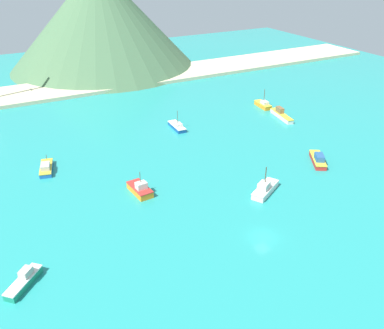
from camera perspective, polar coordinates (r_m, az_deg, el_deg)
The scene contains 11 objects.
ground at distance 97.49m, azimuth -0.96°, elevation -0.46°, with size 260.00×280.00×0.50m.
fishing_boat_2 at distance 128.18m, azimuth 11.99°, elevation 6.60°, with size 3.86×11.16×2.86m.
fishing_boat_3 at distance 100.85m, azimuth -19.14°, elevation -0.43°, with size 4.42×8.27×2.21m.
fishing_boat_4 at distance 88.15m, azimuth 9.85°, elevation -3.28°, with size 8.56×6.41×6.26m.
fishing_boat_6 at distance 117.86m, azimuth -2.03°, elevation 5.19°, with size 2.87×7.99×5.40m.
fishing_boat_8 at distance 87.49m, azimuth -7.04°, elevation -3.32°, with size 3.54×7.00×5.10m.
fishing_boat_10 at distance 70.28m, azimuth -21.78°, elevation -14.41°, with size 6.41×6.48×2.45m.
fishing_boat_11 at distance 103.10m, azimuth 16.70°, elevation 0.67°, with size 6.67×8.65×2.58m.
fishing_boat_12 at distance 135.90m, azimuth 9.62°, elevation 8.00°, with size 3.16×7.29×5.95m.
beach_strip at distance 159.65m, azimuth -13.04°, elevation 10.54°, with size 247.00×21.24×1.20m, color beige.
hill_central at distance 182.07m, azimuth -12.34°, elevation 18.88°, with size 75.22×75.22×39.59m.
Camera 1 is at (-39.20, -46.55, 45.65)m, focal length 39.41 mm.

